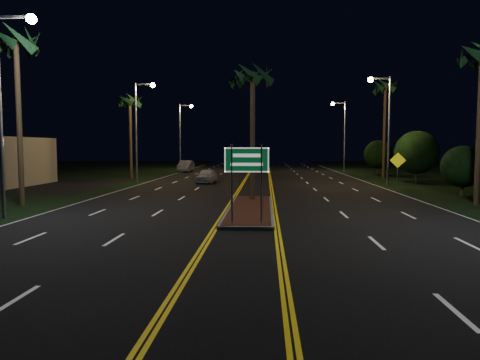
# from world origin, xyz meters

# --- Properties ---
(ground) EXTENTS (120.00, 120.00, 0.00)m
(ground) POSITION_xyz_m (0.00, 0.00, 0.00)
(ground) COLOR black
(ground) RESTS_ON ground
(median_island) EXTENTS (2.25, 10.25, 0.17)m
(median_island) POSITION_xyz_m (0.00, 7.00, 0.08)
(median_island) COLOR gray
(median_island) RESTS_ON ground
(highway_sign) EXTENTS (1.80, 0.08, 3.20)m
(highway_sign) POSITION_xyz_m (0.00, 2.80, 2.40)
(highway_sign) COLOR gray
(highway_sign) RESTS_ON ground
(streetlight_left_near) EXTENTS (1.91, 0.44, 9.00)m
(streetlight_left_near) POSITION_xyz_m (-10.61, 4.00, 5.66)
(streetlight_left_near) COLOR gray
(streetlight_left_near) RESTS_ON ground
(streetlight_left_mid) EXTENTS (1.91, 0.44, 9.00)m
(streetlight_left_mid) POSITION_xyz_m (-10.61, 24.00, 5.66)
(streetlight_left_mid) COLOR gray
(streetlight_left_mid) RESTS_ON ground
(streetlight_left_far) EXTENTS (1.91, 0.44, 9.00)m
(streetlight_left_far) POSITION_xyz_m (-10.61, 44.00, 5.66)
(streetlight_left_far) COLOR gray
(streetlight_left_far) RESTS_ON ground
(streetlight_right_mid) EXTENTS (1.91, 0.44, 9.00)m
(streetlight_right_mid) POSITION_xyz_m (10.61, 22.00, 5.66)
(streetlight_right_mid) COLOR gray
(streetlight_right_mid) RESTS_ON ground
(streetlight_right_far) EXTENTS (1.91, 0.44, 9.00)m
(streetlight_right_far) POSITION_xyz_m (10.61, 42.00, 5.66)
(streetlight_right_far) COLOR gray
(streetlight_right_far) RESTS_ON ground
(palm_median) EXTENTS (2.40, 2.40, 8.30)m
(palm_median) POSITION_xyz_m (0.00, 10.50, 7.28)
(palm_median) COLOR #382819
(palm_median) RESTS_ON ground
(palm_left_near) EXTENTS (2.40, 2.40, 9.80)m
(palm_left_near) POSITION_xyz_m (-12.50, 8.00, 8.68)
(palm_left_near) COLOR #382819
(palm_left_near) RESTS_ON ground
(palm_left_far) EXTENTS (2.40, 2.40, 8.80)m
(palm_left_far) POSITION_xyz_m (-12.80, 28.00, 7.75)
(palm_left_far) COLOR #382819
(palm_left_far) RESTS_ON ground
(palm_right_far) EXTENTS (2.40, 2.40, 10.30)m
(palm_right_far) POSITION_xyz_m (12.80, 30.00, 9.14)
(palm_right_far) COLOR #382819
(palm_right_far) RESTS_ON ground
(shrub_near) EXTENTS (2.70, 2.70, 3.30)m
(shrub_near) POSITION_xyz_m (13.50, 14.00, 1.95)
(shrub_near) COLOR #382819
(shrub_near) RESTS_ON ground
(shrub_mid) EXTENTS (3.78, 3.78, 4.62)m
(shrub_mid) POSITION_xyz_m (14.00, 24.00, 2.73)
(shrub_mid) COLOR #382819
(shrub_mid) RESTS_ON ground
(shrub_far) EXTENTS (3.24, 3.24, 3.96)m
(shrub_far) POSITION_xyz_m (13.80, 36.00, 2.34)
(shrub_far) COLOR #382819
(shrub_far) RESTS_ON ground
(car_near) EXTENTS (2.14, 4.53, 1.48)m
(car_near) POSITION_xyz_m (-4.48, 23.43, 0.74)
(car_near) COLOR silver
(car_near) RESTS_ON ground
(car_far) EXTENTS (2.25, 5.12, 1.70)m
(car_far) POSITION_xyz_m (-9.50, 40.10, 0.85)
(car_far) COLOR #A8A8B1
(car_far) RESTS_ON ground
(warning_sign) EXTENTS (1.14, 0.30, 2.79)m
(warning_sign) POSITION_xyz_m (10.80, 18.71, 1.84)
(warning_sign) COLOR gray
(warning_sign) RESTS_ON ground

